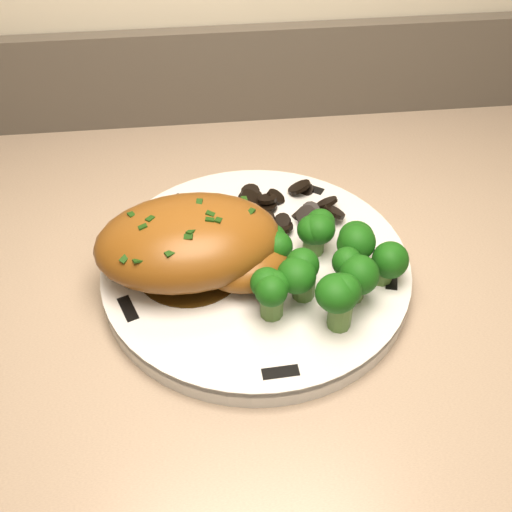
{
  "coord_description": "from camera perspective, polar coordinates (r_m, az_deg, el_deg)",
  "views": [
    {
      "loc": [
        -0.37,
        1.27,
        1.33
      ],
      "look_at": [
        -0.32,
        1.7,
        0.91
      ],
      "focal_mm": 45.0,
      "sensor_mm": 36.0,
      "label": 1
    }
  ],
  "objects": [
    {
      "name": "counter",
      "position": [
        0.99,
        8.66,
        -20.2
      ],
      "size": [
        2.03,
        0.67,
        1.0
      ],
      "color": "#503024",
      "rests_on": "ground"
    },
    {
      "name": "gravy_pool",
      "position": [
        0.61,
        -5.84,
        -0.97
      ],
      "size": [
        0.1,
        0.1,
        0.0
      ],
      "primitive_type": "cylinder",
      "color": "#332009",
      "rests_on": "plate"
    },
    {
      "name": "chicken_breast",
      "position": [
        0.59,
        -5.47,
        1.03
      ],
      "size": [
        0.18,
        0.13,
        0.07
      ],
      "rotation": [
        0.0,
        0.0,
        0.08
      ],
      "color": "brown",
      "rests_on": "plate"
    },
    {
      "name": "rim_accent_4",
      "position": [
        0.61,
        11.95,
        -1.93
      ],
      "size": [
        0.02,
        0.03,
        0.0
      ],
      "primitive_type": "cube",
      "rotation": [
        0.0,
        0.0,
        7.59
      ],
      "color": "black",
      "rests_on": "plate"
    },
    {
      "name": "rim_accent_1",
      "position": [
        0.68,
        -7.61,
        4.75
      ],
      "size": [
        0.03,
        0.03,
        0.0
      ],
      "primitive_type": "cube",
      "rotation": [
        0.0,
        0.0,
        3.82
      ],
      "color": "black",
      "rests_on": "plate"
    },
    {
      "name": "rim_accent_2",
      "position": [
        0.58,
        -11.31,
        -4.63
      ],
      "size": [
        0.02,
        0.03,
        0.0
      ],
      "primitive_type": "cube",
      "rotation": [
        0.0,
        0.0,
        5.08
      ],
      "color": "black",
      "rests_on": "plate"
    },
    {
      "name": "mushroom_pile",
      "position": [
        0.66,
        2.41,
        4.03
      ],
      "size": [
        0.1,
        0.08,
        0.03
      ],
      "color": "black",
      "rests_on": "plate"
    },
    {
      "name": "plate",
      "position": [
        0.62,
        0.0,
        -1.31
      ],
      "size": [
        0.3,
        0.3,
        0.02
      ],
      "primitive_type": "cylinder",
      "rotation": [
        0.0,
        0.0,
        0.03
      ],
      "color": "silver",
      "rests_on": "counter"
    },
    {
      "name": "rim_accent_0",
      "position": [
        0.7,
        4.8,
        6.0
      ],
      "size": [
        0.03,
        0.03,
        0.0
      ],
      "primitive_type": "cube",
      "rotation": [
        0.0,
        0.0,
        2.56
      ],
      "color": "black",
      "rests_on": "plate"
    },
    {
      "name": "rim_accent_3",
      "position": [
        0.53,
        2.19,
        -10.31
      ],
      "size": [
        0.03,
        0.01,
        0.0
      ],
      "primitive_type": "cube",
      "rotation": [
        0.0,
        0.0,
        6.33
      ],
      "color": "black",
      "rests_on": "plate"
    },
    {
      "name": "broccoli_florets",
      "position": [
        0.58,
        6.23,
        -0.77
      ],
      "size": [
        0.14,
        0.12,
        0.05
      ],
      "rotation": [
        0.0,
        0.0,
        0.22
      ],
      "color": "#4D7130",
      "rests_on": "plate"
    }
  ]
}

